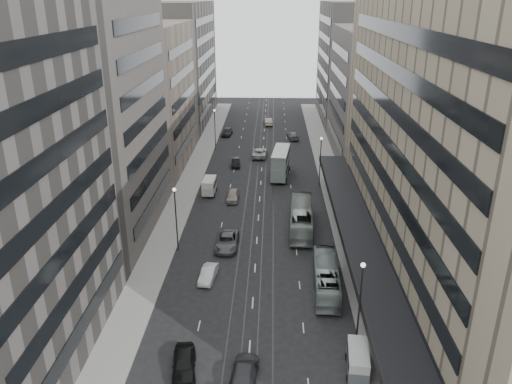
# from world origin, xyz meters

# --- Properties ---
(ground) EXTENTS (220.00, 220.00, 0.00)m
(ground) POSITION_xyz_m (0.00, 0.00, 0.00)
(ground) COLOR black
(ground) RESTS_ON ground
(sidewalk_right) EXTENTS (4.00, 125.00, 0.15)m
(sidewalk_right) POSITION_xyz_m (12.00, 37.50, 0.07)
(sidewalk_right) COLOR gray
(sidewalk_right) RESTS_ON ground
(sidewalk_left) EXTENTS (4.00, 125.00, 0.15)m
(sidewalk_left) POSITION_xyz_m (-12.00, 37.50, 0.07)
(sidewalk_left) COLOR gray
(sidewalk_left) RESTS_ON ground
(department_store) EXTENTS (19.20, 60.00, 30.00)m
(department_store) POSITION_xyz_m (21.45, 8.00, 14.95)
(department_store) COLOR gray
(department_store) RESTS_ON ground
(building_right_mid) EXTENTS (15.00, 28.00, 24.00)m
(building_right_mid) POSITION_xyz_m (21.50, 52.00, 12.00)
(building_right_mid) COLOR #524C47
(building_right_mid) RESTS_ON ground
(building_right_far) EXTENTS (15.00, 32.00, 28.00)m
(building_right_far) POSITION_xyz_m (21.50, 82.00, 14.00)
(building_right_far) COLOR #615D57
(building_right_far) RESTS_ON ground
(building_left_b) EXTENTS (15.00, 26.00, 34.00)m
(building_left_b) POSITION_xyz_m (-21.50, 19.00, 17.00)
(building_left_b) COLOR #524C47
(building_left_b) RESTS_ON ground
(building_left_c) EXTENTS (15.00, 28.00, 25.00)m
(building_left_c) POSITION_xyz_m (-21.50, 46.00, 12.50)
(building_left_c) COLOR gray
(building_left_c) RESTS_ON ground
(building_left_d) EXTENTS (15.00, 38.00, 28.00)m
(building_left_d) POSITION_xyz_m (-21.50, 79.00, 14.00)
(building_left_d) COLOR #615D57
(building_left_d) RESTS_ON ground
(lamp_right_near) EXTENTS (0.44, 0.44, 8.32)m
(lamp_right_near) POSITION_xyz_m (9.70, -5.00, 5.20)
(lamp_right_near) COLOR #262628
(lamp_right_near) RESTS_ON ground
(lamp_right_far) EXTENTS (0.44, 0.44, 8.32)m
(lamp_right_far) POSITION_xyz_m (9.70, 35.00, 5.20)
(lamp_right_far) COLOR #262628
(lamp_right_far) RESTS_ON ground
(lamp_left_near) EXTENTS (0.44, 0.44, 8.32)m
(lamp_left_near) POSITION_xyz_m (-9.70, 12.00, 5.20)
(lamp_left_near) COLOR #262628
(lamp_left_near) RESTS_ON ground
(lamp_left_far) EXTENTS (0.44, 0.44, 8.32)m
(lamp_left_far) POSITION_xyz_m (-9.70, 55.00, 5.20)
(lamp_left_far) COLOR #262628
(lamp_left_far) RESTS_ON ground
(bus_near) EXTENTS (2.97, 10.67, 2.94)m
(bus_near) POSITION_xyz_m (7.76, 3.80, 1.47)
(bus_near) COLOR gray
(bus_near) RESTS_ON ground
(bus_far) EXTENTS (3.63, 12.48, 3.43)m
(bus_far) POSITION_xyz_m (5.89, 18.48, 1.72)
(bus_far) COLOR #909C92
(bus_far) RESTS_ON ground
(double_decker) EXTENTS (3.51, 9.10, 4.86)m
(double_decker) POSITION_xyz_m (3.33, 39.15, 2.62)
(double_decker) COLOR gray
(double_decker) RESTS_ON ground
(vw_microbus) EXTENTS (2.19, 4.20, 2.19)m
(vw_microbus) POSITION_xyz_m (9.20, -8.72, 1.22)
(vw_microbus) COLOR #515658
(vw_microbus) RESTS_ON ground
(panel_van) EXTENTS (2.10, 4.14, 2.58)m
(panel_van) POSITION_xyz_m (-8.03, 30.75, 1.42)
(panel_van) COLOR #BAB4A8
(panel_van) RESTS_ON ground
(sedan_0) EXTENTS (2.57, 5.05, 1.65)m
(sedan_0) POSITION_xyz_m (-5.37, -9.20, 0.82)
(sedan_0) COLOR black
(sedan_0) RESTS_ON ground
(sedan_1) EXTENTS (1.94, 4.37, 1.39)m
(sedan_1) POSITION_xyz_m (-5.10, 5.37, 0.70)
(sedan_1) COLOR silver
(sedan_1) RESTS_ON ground
(sedan_2) EXTENTS (2.79, 5.86, 1.61)m
(sedan_2) POSITION_xyz_m (-3.69, 12.99, 0.81)
(sedan_2) COLOR #565658
(sedan_2) RESTS_ON ground
(sedan_3) EXTENTS (2.52, 5.38, 1.52)m
(sedan_3) POSITION_xyz_m (-0.27, -10.02, 0.76)
(sedan_3) COLOR #28282B
(sedan_3) RESTS_ON ground
(sedan_4) EXTENTS (1.90, 4.58, 1.55)m
(sedan_4) POSITION_xyz_m (-4.14, 28.33, 0.77)
(sedan_4) COLOR gray
(sedan_4) RESTS_ON ground
(sedan_5) EXTENTS (1.82, 4.39, 1.41)m
(sedan_5) POSITION_xyz_m (-4.83, 44.59, 0.71)
(sedan_5) COLOR black
(sedan_5) RESTS_ON ground
(sedan_6) EXTENTS (2.90, 6.10, 1.68)m
(sedan_6) POSITION_xyz_m (-0.65, 50.52, 0.84)
(sedan_6) COLOR #B7B7B2
(sedan_6) RESTS_ON ground
(sedan_7) EXTENTS (2.79, 5.47, 1.52)m
(sedan_7) POSITION_xyz_m (6.35, 63.51, 0.76)
(sedan_7) COLOR slate
(sedan_7) RESTS_ON ground
(sedan_8) EXTENTS (2.51, 5.11, 1.68)m
(sedan_8) POSITION_xyz_m (-8.26, 66.07, 0.84)
(sedan_8) COLOR #232326
(sedan_8) RESTS_ON ground
(sedan_9) EXTENTS (2.29, 5.23, 1.67)m
(sedan_9) POSITION_xyz_m (0.83, 76.05, 0.84)
(sedan_9) COLOR beige
(sedan_9) RESTS_ON ground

